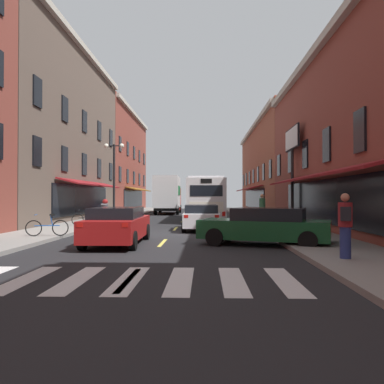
# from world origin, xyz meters

# --- Properties ---
(ground_plane) EXTENTS (34.80, 80.00, 0.10)m
(ground_plane) POSITION_xyz_m (0.00, 0.00, -0.05)
(ground_plane) COLOR black
(lane_centre_dashes) EXTENTS (0.14, 73.90, 0.01)m
(lane_centre_dashes) POSITION_xyz_m (0.00, -0.25, 0.00)
(lane_centre_dashes) COLOR #DBCC4C
(lane_centre_dashes) RESTS_ON ground
(crosswalk_near) EXTENTS (7.10, 2.80, 0.01)m
(crosswalk_near) POSITION_xyz_m (0.00, -10.00, 0.00)
(crosswalk_near) COLOR silver
(crosswalk_near) RESTS_ON ground
(sidewalk_left) EXTENTS (3.00, 80.00, 0.14)m
(sidewalk_left) POSITION_xyz_m (-5.90, 0.00, 0.07)
(sidewalk_left) COLOR gray
(sidewalk_left) RESTS_ON ground
(sidewalk_right) EXTENTS (3.00, 80.00, 0.14)m
(sidewalk_right) POSITION_xyz_m (5.90, 0.00, 0.07)
(sidewalk_right) COLOR gray
(sidewalk_right) RESTS_ON ground
(billboard_sign) EXTENTS (0.40, 3.29, 5.93)m
(billboard_sign) POSITION_xyz_m (7.05, 5.66, 4.71)
(billboard_sign) COLOR black
(billboard_sign) RESTS_ON sidewalk_right
(transit_bus) EXTENTS (2.77, 11.20, 3.13)m
(transit_bus) POSITION_xyz_m (1.63, 11.43, 1.64)
(transit_bus) COLOR silver
(transit_bus) RESTS_ON ground
(box_truck) EXTENTS (2.58, 8.04, 3.82)m
(box_truck) POSITION_xyz_m (-2.18, 21.34, 1.98)
(box_truck) COLOR #B21E19
(box_truck) RESTS_ON ground
(sedan_near) EXTENTS (1.96, 4.63, 1.37)m
(sedan_near) POSITION_xyz_m (-1.61, -4.05, 0.71)
(sedan_near) COLOR maroon
(sedan_near) RESTS_ON ground
(sedan_mid) EXTENTS (1.97, 4.65, 1.40)m
(sedan_mid) POSITION_xyz_m (-2.44, 31.39, 0.72)
(sedan_mid) COLOR navy
(sedan_mid) RESTS_ON ground
(sedan_far) EXTENTS (4.96, 3.25, 1.36)m
(sedan_far) POSITION_xyz_m (3.81, -4.10, 0.70)
(sedan_far) COLOR #144723
(sedan_far) RESTS_ON ground
(sedan_rear) EXTENTS (2.00, 4.43, 1.35)m
(sedan_rear) POSITION_xyz_m (1.43, 2.15, 0.70)
(sedan_rear) COLOR silver
(sedan_rear) RESTS_ON ground
(motorcycle_rider) EXTENTS (0.62, 2.07, 1.66)m
(motorcycle_rider) POSITION_xyz_m (-3.13, -0.04, 0.71)
(motorcycle_rider) COLOR black
(motorcycle_rider) RESTS_ON ground
(bicycle_near) EXTENTS (1.69, 0.50, 0.91)m
(bicycle_near) POSITION_xyz_m (-5.07, 3.39, 0.50)
(bicycle_near) COLOR black
(bicycle_near) RESTS_ON sidewalk_left
(bicycle_mid) EXTENTS (1.68, 0.54, 0.91)m
(bicycle_mid) POSITION_xyz_m (-4.91, -2.49, 0.50)
(bicycle_mid) COLOR black
(bicycle_mid) RESTS_ON sidewalk_left
(pedestrian_near) EXTENTS (0.40, 0.52, 1.71)m
(pedestrian_near) POSITION_xyz_m (5.30, -7.91, 1.05)
(pedestrian_near) COLOR navy
(pedestrian_near) RESTS_ON sidewalk_right
(pedestrian_mid) EXTENTS (0.36, 0.36, 1.80)m
(pedestrian_mid) POSITION_xyz_m (5.13, 5.21, 1.07)
(pedestrian_mid) COLOR navy
(pedestrian_mid) RESTS_ON sidewalk_right
(pedestrian_far) EXTENTS (0.36, 0.36, 1.78)m
(pedestrian_far) POSITION_xyz_m (6.69, 15.46, 1.06)
(pedestrian_far) COLOR #66387F
(pedestrian_far) RESTS_ON sidewalk_right
(street_lamp_twin) EXTENTS (1.42, 0.32, 5.38)m
(street_lamp_twin) POSITION_xyz_m (-4.76, 8.43, 3.12)
(street_lamp_twin) COLOR black
(street_lamp_twin) RESTS_ON sidewalk_left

